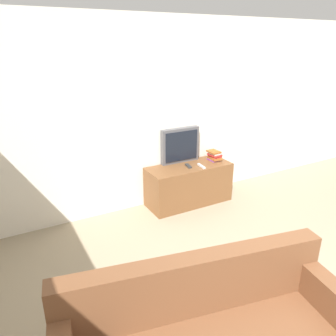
% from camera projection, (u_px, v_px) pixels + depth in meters
% --- Properties ---
extents(wall_back, '(9.00, 0.06, 2.60)m').
position_uv_depth(wall_back, '(161.00, 115.00, 4.57)').
color(wall_back, silver).
rests_on(wall_back, ground_plane).
extents(tv_stand, '(1.24, 0.49, 0.59)m').
position_uv_depth(tv_stand, '(189.00, 184.00, 4.82)').
color(tv_stand, brown).
rests_on(tv_stand, ground_plane).
extents(television, '(0.60, 0.09, 0.51)m').
position_uv_depth(television, '(180.00, 145.00, 4.77)').
color(television, '#4C4C51').
rests_on(television, tv_stand).
extents(book_stack, '(0.18, 0.21, 0.15)m').
position_uv_depth(book_stack, '(215.00, 156.00, 4.91)').
color(book_stack, '#7A3884').
rests_on(book_stack, tv_stand).
extents(remote_on_stand, '(0.08, 0.16, 0.02)m').
position_uv_depth(remote_on_stand, '(188.00, 166.00, 4.67)').
color(remote_on_stand, '#2D2D2D').
rests_on(remote_on_stand, tv_stand).
extents(remote_secondary, '(0.06, 0.20, 0.02)m').
position_uv_depth(remote_secondary, '(201.00, 166.00, 4.66)').
color(remote_secondary, '#B7B7B7').
rests_on(remote_secondary, tv_stand).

